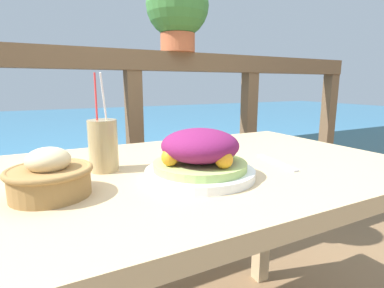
{
  "coord_description": "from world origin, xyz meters",
  "views": [
    {
      "loc": [
        -0.41,
        -0.7,
        0.94
      ],
      "look_at": [
        -0.05,
        -0.0,
        0.78
      ],
      "focal_mm": 28.0,
      "sensor_mm": 36.0,
      "label": 1
    }
  ],
  "objects_px": {
    "bread_basket": "(50,176)",
    "salad_plate": "(200,157)",
    "drink_glass": "(103,145)",
    "potted_plant": "(177,9)"
  },
  "relations": [
    {
      "from": "salad_plate",
      "to": "potted_plant",
      "type": "relative_size",
      "value": 0.72
    },
    {
      "from": "potted_plant",
      "to": "bread_basket",
      "type": "bearing_deg",
      "value": -129.92
    },
    {
      "from": "salad_plate",
      "to": "potted_plant",
      "type": "xyz_separation_m",
      "value": [
        0.31,
        0.78,
        0.52
      ]
    },
    {
      "from": "bread_basket",
      "to": "salad_plate",
      "type": "bearing_deg",
      "value": -5.23
    },
    {
      "from": "salad_plate",
      "to": "bread_basket",
      "type": "relative_size",
      "value": 1.59
    },
    {
      "from": "drink_glass",
      "to": "bread_basket",
      "type": "bearing_deg",
      "value": -134.89
    },
    {
      "from": "drink_glass",
      "to": "potted_plant",
      "type": "distance_m",
      "value": 0.95
    },
    {
      "from": "salad_plate",
      "to": "drink_glass",
      "type": "distance_m",
      "value": 0.25
    },
    {
      "from": "drink_glass",
      "to": "potted_plant",
      "type": "relative_size",
      "value": 0.68
    },
    {
      "from": "salad_plate",
      "to": "drink_glass",
      "type": "height_order",
      "value": "drink_glass"
    }
  ]
}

